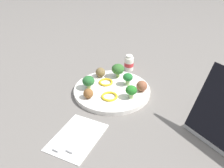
{
  "coord_description": "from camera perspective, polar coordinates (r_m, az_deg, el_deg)",
  "views": [
    {
      "loc": [
        0.64,
        0.38,
        0.5
      ],
      "look_at": [
        0.0,
        0.0,
        0.04
      ],
      "focal_mm": 38.83,
      "sensor_mm": 36.0,
      "label": 1
    }
  ],
  "objects": [
    {
      "name": "ground_plane",
      "position": [
        0.9,
        -0.0,
        -1.96
      ],
      "size": [
        4.0,
        4.0,
        0.0
      ],
      "primitive_type": "plane",
      "color": "slate"
    },
    {
      "name": "pepper_ring_far_rim",
      "position": [
        0.92,
        -1.46,
        0.45
      ],
      "size": [
        0.08,
        0.08,
        0.01
      ],
      "primitive_type": "torus",
      "rotation": [
        0.0,
        0.0,
        0.91
      ],
      "color": "gold",
      "rests_on": "plate"
    },
    {
      "name": "fork",
      "position": [
        0.7,
        -7.38,
        -12.79
      ],
      "size": [
        0.12,
        0.02,
        0.01
      ],
      "color": "silver",
      "rests_on": "napkin"
    },
    {
      "name": "broccoli_floret_near_rim",
      "position": [
        0.83,
        4.55,
        -1.56
      ],
      "size": [
        0.04,
        0.04,
        0.05
      ],
      "color": "#9DBA77",
      "rests_on": "plate"
    },
    {
      "name": "meatball_mid_left",
      "position": [
        0.96,
        -2.76,
        2.77
      ],
      "size": [
        0.04,
        0.04,
        0.04
      ],
      "primitive_type": "sphere",
      "color": "brown",
      "rests_on": "plate"
    },
    {
      "name": "knife",
      "position": [
        0.72,
        -9.84,
        -11.82
      ],
      "size": [
        0.15,
        0.02,
        0.01
      ],
      "color": "silver",
      "rests_on": "napkin"
    },
    {
      "name": "meatball_center",
      "position": [
        0.83,
        -5.61,
        -2.22
      ],
      "size": [
        0.03,
        0.03,
        0.03
      ],
      "primitive_type": "sphere",
      "color": "brown",
      "rests_on": "plate"
    },
    {
      "name": "pepper_ring_near_rim",
      "position": [
        0.84,
        -0.59,
        -2.92
      ],
      "size": [
        0.07,
        0.07,
        0.01
      ],
      "primitive_type": "torus",
      "rotation": [
        0.0,
        0.0,
        4.4
      ],
      "color": "yellow",
      "rests_on": "plate"
    },
    {
      "name": "broccoli_floret_front_right",
      "position": [
        0.88,
        -5.58,
        0.68
      ],
      "size": [
        0.04,
        0.04,
        0.05
      ],
      "color": "#ACC06C",
      "rests_on": "plate"
    },
    {
      "name": "broccoli_floret_back_right",
      "position": [
        0.9,
        3.75,
        1.48
      ],
      "size": [
        0.04,
        0.04,
        0.05
      ],
      "color": "#96C176",
      "rests_on": "plate"
    },
    {
      "name": "yogurt_bottle",
      "position": [
        1.04,
        4.01,
        4.91
      ],
      "size": [
        0.04,
        0.04,
        0.07
      ],
      "color": "white",
      "rests_on": "ground_plane"
    },
    {
      "name": "meatball_front_right",
      "position": [
        0.87,
        7.02,
        -0.47
      ],
      "size": [
        0.04,
        0.04,
        0.04
      ],
      "primitive_type": "sphere",
      "color": "brown",
      "rests_on": "plate"
    },
    {
      "name": "napkin",
      "position": [
        0.72,
        -8.24,
        -12.24
      ],
      "size": [
        0.18,
        0.13,
        0.01
      ],
      "primitive_type": "cube",
      "rotation": [
        0.0,
        0.0,
        0.09
      ],
      "color": "white",
      "rests_on": "ground_plane"
    },
    {
      "name": "plate",
      "position": [
        0.89,
        -0.0,
        -1.53
      ],
      "size": [
        0.28,
        0.28,
        0.02
      ],
      "primitive_type": "cylinder",
      "color": "white",
      "rests_on": "ground_plane"
    },
    {
      "name": "broccoli_floret_front_left",
      "position": [
        0.95,
        1.42,
        3.5
      ],
      "size": [
        0.05,
        0.05,
        0.05
      ],
      "color": "#A0C86A",
      "rests_on": "plate"
    }
  ]
}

